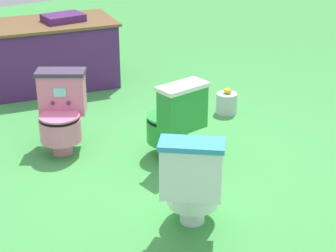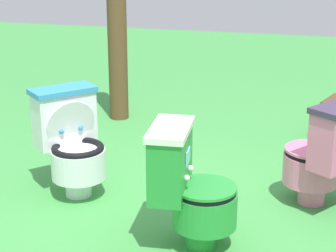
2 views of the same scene
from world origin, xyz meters
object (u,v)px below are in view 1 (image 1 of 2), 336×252
at_px(toilet_pink, 61,112).
at_px(toilet_green, 174,120).
at_px(vendor_table, 52,54).
at_px(lemon_bucket, 226,103).
at_px(toilet_white, 192,181).

distance_m(toilet_pink, toilet_green, 1.02).
distance_m(vendor_table, lemon_bucket, 2.17).
xyz_separation_m(toilet_green, lemon_bucket, (1.06, 0.53, -0.25)).
height_order(toilet_white, lemon_bucket, toilet_white).
bearing_deg(vendor_table, lemon_bucket, -58.81).
relative_size(toilet_pink, lemon_bucket, 2.63).
xyz_separation_m(toilet_white, lemon_bucket, (1.58, 1.47, -0.26)).
xyz_separation_m(toilet_green, vendor_table, (-0.05, 2.37, 0.02)).
bearing_deg(toilet_white, vendor_table, 123.87).
bearing_deg(lemon_bucket, toilet_green, -153.45).
height_order(toilet_green, lemon_bucket, toilet_green).
relative_size(toilet_green, lemon_bucket, 2.63).
distance_m(toilet_green, toilet_white, 1.08).
xyz_separation_m(vendor_table, lemon_bucket, (1.11, -1.84, -0.28)).
bearing_deg(toilet_pink, toilet_green, 170.08).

